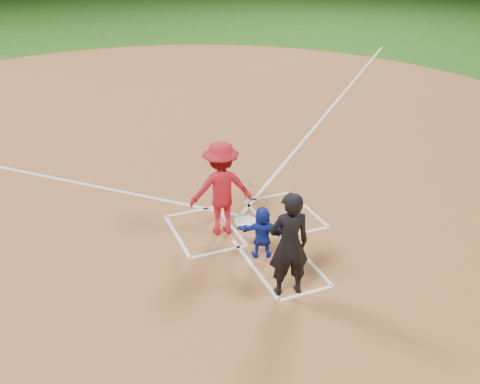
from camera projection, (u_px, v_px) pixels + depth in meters
name	position (u px, v px, depth m)	size (l,w,h in m)	color
ground	(246.00, 222.00, 11.94)	(120.00, 120.00, 0.00)	#1D4D13
home_plate_dirt	(171.00, 134.00, 16.89)	(28.00, 28.00, 0.01)	brown
home_plate	(246.00, 221.00, 11.93)	(0.60, 0.60, 0.02)	silver
catcher	(262.00, 232.00, 10.47)	(1.01, 0.32, 1.09)	#142DA9
umpire	(289.00, 245.00, 9.21)	(0.73, 0.48, 2.01)	black
chalk_markings	(178.00, 142.00, 16.29)	(28.35, 17.32, 0.01)	white
batter_at_plate	(221.00, 188.00, 11.12)	(1.52, 1.02, 2.06)	#B51421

